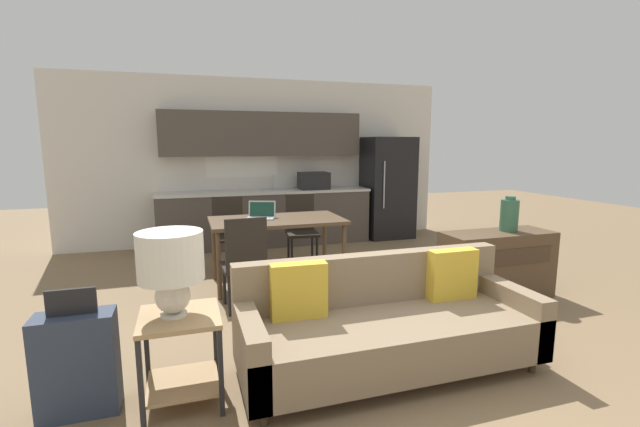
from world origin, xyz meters
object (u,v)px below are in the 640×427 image
object	(u,v)px
dining_chair_far_right	(301,226)
laptop	(261,214)
dining_chair_far_left	(229,230)
suitcase	(77,363)
side_table	(181,344)
credenza	(496,265)
dining_chair_near_left	(245,260)
refrigerator	(388,188)
dining_table	(277,225)
couch	(386,324)
table_lamp	(171,263)
vase	(509,215)

from	to	relation	value
dining_chair_far_right	laptop	bearing A→B (deg)	-129.22
dining_chair_far_left	suitcase	xyz separation A→B (m)	(-1.20, -2.87, -0.19)
side_table	credenza	distance (m)	3.38
dining_chair_near_left	laptop	world-z (taller)	laptop
dining_chair_near_left	refrigerator	bearing A→B (deg)	-139.84
dining_table	dining_chair_far_left	size ratio (longest dim) A/B	1.60
couch	credenza	size ratio (longest dim) A/B	1.80
dining_table	dining_chair_far_right	size ratio (longest dim) A/B	1.60
dining_table	credenza	size ratio (longest dim) A/B	1.27
credenza	laptop	world-z (taller)	laptop
couch	side_table	distance (m)	1.44
credenza	laptop	size ratio (longest dim) A/B	3.12
couch	side_table	world-z (taller)	couch
dining_chair_far_left	laptop	world-z (taller)	laptop
side_table	table_lamp	bearing A→B (deg)	-173.94
table_lamp	laptop	xyz separation A→B (m)	(0.95, 2.26, -0.10)
couch	suitcase	distance (m)	2.04
dining_table	side_table	distance (m)	2.44
dining_chair_far_left	laptop	distance (m)	0.82
vase	dining_chair_far_right	world-z (taller)	vase
vase	suitcase	xyz separation A→B (m)	(-3.99, -0.94, -0.57)
refrigerator	dining_chair_far_left	distance (m)	3.15
credenza	dining_chair_near_left	world-z (taller)	dining_chair_near_left
table_lamp	credenza	size ratio (longest dim) A/B	0.44
side_table	table_lamp	distance (m)	0.53
dining_chair_near_left	dining_table	bearing A→B (deg)	-125.75
side_table	refrigerator	bearing A→B (deg)	49.72
refrigerator	dining_chair_near_left	world-z (taller)	refrigerator
refrigerator	dining_table	size ratio (longest dim) A/B	1.15
suitcase	dining_table	bearing A→B (deg)	51.14
side_table	credenza	size ratio (longest dim) A/B	0.49
vase	dining_chair_far_left	distance (m)	3.41
refrigerator	dining_chair_near_left	size ratio (longest dim) A/B	1.84
side_table	dining_chair_near_left	world-z (taller)	dining_chair_near_left
refrigerator	table_lamp	distance (m)	5.43
vase	dining_chair_far_left	xyz separation A→B (m)	(-2.79, 1.93, -0.37)
suitcase	vase	bearing A→B (deg)	13.27
laptop	suitcase	xyz separation A→B (m)	(-1.52, -2.18, -0.50)
refrigerator	dining_chair_far_right	distance (m)	2.29
refrigerator	laptop	xyz separation A→B (m)	(-2.58, -1.87, -0.05)
credenza	dining_chair_far_left	world-z (taller)	dining_chair_far_left
couch	table_lamp	world-z (taller)	table_lamp
refrigerator	credenza	size ratio (longest dim) A/B	1.46
side_table	dining_chair_far_left	bearing A→B (deg)	78.56
refrigerator	suitcase	distance (m)	5.79
couch	dining_chair_far_right	distance (m)	2.92
dining_chair_far_left	couch	bearing A→B (deg)	-71.20
refrigerator	laptop	bearing A→B (deg)	-144.10
refrigerator	couch	bearing A→B (deg)	-116.57
table_lamp	dining_chair_far_left	world-z (taller)	table_lamp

